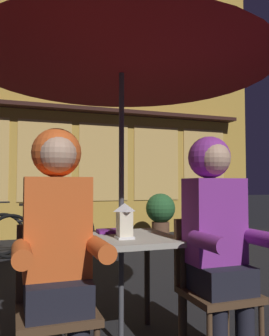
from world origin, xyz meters
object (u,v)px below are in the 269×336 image
at_px(chair_right, 212,281).
at_px(book, 111,231).
at_px(person_right_hooded, 217,225).
at_px(chair_left, 55,298).
at_px(patio_umbrella, 122,47).
at_px(lantern, 124,220).
at_px(person_left_hooded, 57,232).
at_px(bicycle_third, 44,233).
at_px(cafe_table, 121,251).
at_px(potted_plant, 160,212).

distance_m(chair_right, book, 0.80).
xyz_separation_m(person_right_hooded, book, (-0.50, 0.62, -0.09)).
bearing_deg(chair_left, chair_right, 0.00).
distance_m(patio_umbrella, person_right_hooded, 1.37).
xyz_separation_m(patio_umbrella, lantern, (-0.01, -0.11, -1.20)).
relative_size(patio_umbrella, person_left_hooded, 1.65).
height_order(chair_left, bicycle_third, chair_left).
relative_size(person_left_hooded, bicycle_third, 0.84).
distance_m(cafe_table, person_left_hooded, 0.67).
relative_size(cafe_table, patio_umbrella, 0.32).
xyz_separation_m(lantern, chair_right, (0.49, -0.26, -0.37)).
bearing_deg(cafe_table, book, 95.33).
height_order(lantern, person_left_hooded, person_left_hooded).
relative_size(patio_umbrella, lantern, 10.00).
bearing_deg(chair_left, potted_plant, 60.30).
height_order(bicycle_third, book, bicycle_third).
distance_m(cafe_table, potted_plant, 4.74).
xyz_separation_m(bicycle_third, potted_plant, (2.38, 0.90, 0.20)).
bearing_deg(lantern, patio_umbrella, 83.95).
relative_size(person_right_hooded, bicycle_third, 0.84).
xyz_separation_m(person_left_hooded, person_right_hooded, (0.96, 0.00, 0.00)).
bearing_deg(patio_umbrella, potted_plant, 63.13).
bearing_deg(bicycle_third, cafe_table, -86.00).
relative_size(patio_umbrella, person_right_hooded, 1.65).
relative_size(patio_umbrella, bicycle_third, 1.39).
height_order(cafe_table, patio_umbrella, patio_umbrella).
xyz_separation_m(book, potted_plant, (2.16, 4.03, -0.21)).
bearing_deg(cafe_table, chair_right, -37.55).
bearing_deg(person_left_hooded, potted_plant, 60.60).
relative_size(cafe_table, person_right_hooded, 0.53).
height_order(cafe_table, bicycle_third, bicycle_third).
bearing_deg(person_right_hooded, person_left_hooded, 180.00).
relative_size(chair_left, person_right_hooded, 0.62).
xyz_separation_m(person_left_hooded, book, (0.46, 0.62, -0.09)).
xyz_separation_m(cafe_table, chair_right, (0.48, -0.37, -0.15)).
height_order(patio_umbrella, book, patio_umbrella).
bearing_deg(chair_right, book, 131.47).
distance_m(chair_right, person_left_hooded, 1.03).
xyz_separation_m(person_left_hooded, potted_plant, (2.62, 4.65, -0.30)).
height_order(bicycle_third, potted_plant, potted_plant).
bearing_deg(person_left_hooded, chair_left, 90.00).
height_order(cafe_table, chair_left, chair_left).
relative_size(cafe_table, person_left_hooded, 0.53).
bearing_deg(chair_right, cafe_table, 142.45).
bearing_deg(cafe_table, person_right_hooded, -41.57).
bearing_deg(person_left_hooded, person_right_hooded, 0.00).
bearing_deg(chair_right, patio_umbrella, 142.45).
bearing_deg(person_right_hooded, potted_plant, 70.34).
xyz_separation_m(chair_right, person_left_hooded, (-0.96, -0.06, 0.36)).
bearing_deg(patio_umbrella, person_right_hooded, -41.57).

